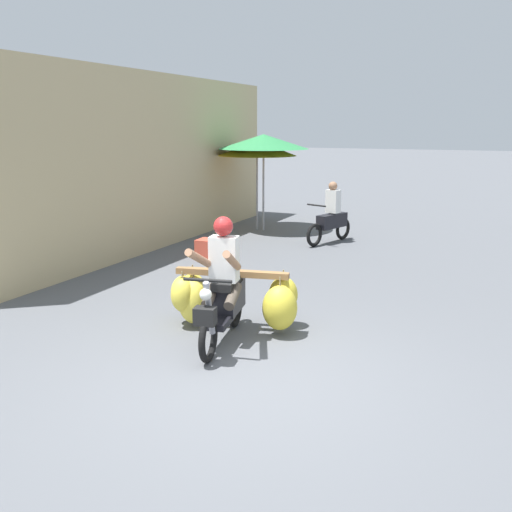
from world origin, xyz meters
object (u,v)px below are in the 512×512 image
(market_umbrella_near_shop, at_px, (264,142))
(market_umbrella_further_along, at_px, (257,148))
(motorbike_main_loaded, at_px, (224,295))
(produce_crate, at_px, (211,248))
(motorbike_distant_ahead_left, at_px, (331,218))

(market_umbrella_near_shop, distance_m, market_umbrella_further_along, 0.25)
(motorbike_main_loaded, xyz_separation_m, produce_crate, (-2.27, 3.78, -0.32))
(motorbike_distant_ahead_left, bearing_deg, market_umbrella_near_shop, 158.71)
(motorbike_main_loaded, height_order, motorbike_distant_ahead_left, motorbike_main_loaded)
(market_umbrella_further_along, bearing_deg, motorbike_distant_ahead_left, -20.21)
(market_umbrella_near_shop, xyz_separation_m, market_umbrella_further_along, (-0.19, 0.03, -0.17))
(motorbike_main_loaded, distance_m, market_umbrella_further_along, 7.70)
(motorbike_main_loaded, height_order, market_umbrella_further_along, market_umbrella_further_along)
(market_umbrella_further_along, distance_m, produce_crate, 3.79)
(motorbike_main_loaded, bearing_deg, market_umbrella_near_shop, 109.72)
(motorbike_distant_ahead_left, height_order, market_umbrella_near_shop, market_umbrella_near_shop)
(motorbike_distant_ahead_left, xyz_separation_m, produce_crate, (-1.80, -2.44, -0.39))
(motorbike_main_loaded, distance_m, produce_crate, 4.42)
(market_umbrella_further_along, bearing_deg, produce_crate, -82.41)
(motorbike_main_loaded, bearing_deg, market_umbrella_further_along, 111.02)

